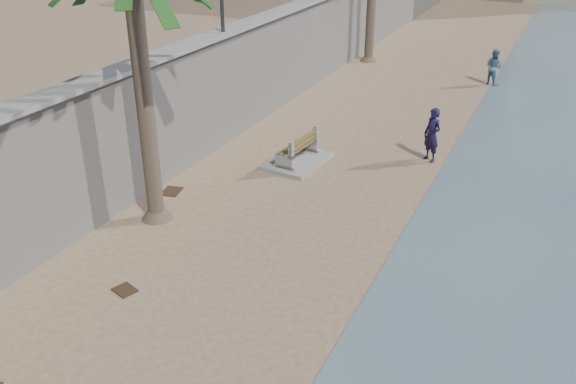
# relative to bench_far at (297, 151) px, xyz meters

# --- Properties ---
(seawall) EXTENTS (0.45, 70.00, 3.50)m
(seawall) POSITION_rel_bench_far_xyz_m (-3.05, 8.82, 1.35)
(seawall) COLOR gray
(seawall) RESTS_ON ground_plane
(bench_far) EXTENTS (1.66, 2.29, 0.91)m
(bench_far) POSITION_rel_bench_far_xyz_m (0.00, 0.00, 0.00)
(bench_far) COLOR gray
(bench_far) RESTS_ON ground_plane
(person_a) EXTENTS (0.85, 0.80, 1.95)m
(person_a) POSITION_rel_bench_far_xyz_m (3.66, 1.93, 0.58)
(person_a) COLOR #161233
(person_a) RESTS_ON ground_plane
(person_b) EXTENTS (1.02, 0.95, 1.69)m
(person_b) POSITION_rel_bench_far_xyz_m (4.11, 11.46, 0.45)
(person_b) COLOR #466C91
(person_b) RESTS_ON ground_plane
(debris_c) EXTENTS (0.59, 0.69, 0.03)m
(debris_c) POSITION_rel_bench_far_xyz_m (-2.35, -3.35, -0.38)
(debris_c) COLOR #382616
(debris_c) RESTS_ON ground_plane
(debris_d) EXTENTS (0.57, 0.52, 0.03)m
(debris_d) POSITION_rel_bench_far_xyz_m (-0.50, -7.70, -0.38)
(debris_d) COLOR #382616
(debris_d) RESTS_ON ground_plane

